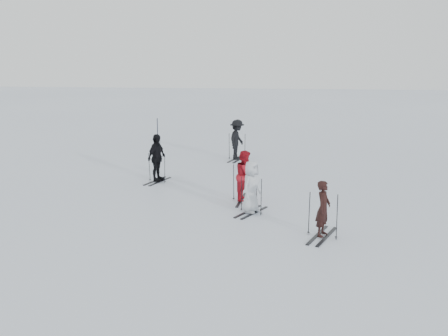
# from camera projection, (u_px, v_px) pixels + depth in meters

# --- Properties ---
(ground) EXTENTS (120.00, 120.00, 0.00)m
(ground) POSITION_uv_depth(u_px,v_px,m) (220.00, 204.00, 16.49)
(ground) COLOR silver
(ground) RESTS_ON ground
(skier_near_dark) EXTENTS (0.54, 0.65, 1.52)m
(skier_near_dark) POSITION_uv_depth(u_px,v_px,m) (323.00, 209.00, 13.38)
(skier_near_dark) COLOR black
(skier_near_dark) RESTS_ON ground
(skier_red) EXTENTS (0.71, 0.88, 1.69)m
(skier_red) POSITION_uv_depth(u_px,v_px,m) (245.00, 176.00, 16.70)
(skier_red) COLOR #AA131E
(skier_red) RESTS_ON ground
(skier_grey) EXTENTS (0.82, 0.94, 1.62)m
(skier_grey) POSITION_uv_depth(u_px,v_px,m) (251.00, 187.00, 15.42)
(skier_grey) COLOR silver
(skier_grey) RESTS_ON ground
(skier_uphill_left) EXTENTS (0.77, 1.16, 1.84)m
(skier_uphill_left) POSITION_uv_depth(u_px,v_px,m) (157.00, 158.00, 19.26)
(skier_uphill_left) COLOR black
(skier_uphill_left) RESTS_ON ground
(skier_uphill_far) EXTENTS (0.98, 1.34, 1.87)m
(skier_uphill_far) POSITION_uv_depth(u_px,v_px,m) (237.00, 140.00, 23.38)
(skier_uphill_far) COLOR black
(skier_uphill_far) RESTS_ON ground
(skis_near_dark) EXTENTS (1.94, 1.48, 1.26)m
(skis_near_dark) POSITION_uv_depth(u_px,v_px,m) (323.00, 214.00, 13.41)
(skis_near_dark) COLOR black
(skis_near_dark) RESTS_ON ground
(skis_red) EXTENTS (1.85, 1.09, 1.29)m
(skis_red) POSITION_uv_depth(u_px,v_px,m) (245.00, 182.00, 16.75)
(skis_red) COLOR black
(skis_red) RESTS_ON ground
(skis_grey) EXTENTS (1.81, 1.49, 1.17)m
(skis_grey) POSITION_uv_depth(u_px,v_px,m) (251.00, 195.00, 15.47)
(skis_grey) COLOR black
(skis_grey) RESTS_ON ground
(skis_uphill_left) EXTENTS (1.76, 1.29, 1.15)m
(skis_uphill_left) POSITION_uv_depth(u_px,v_px,m) (157.00, 167.00, 19.33)
(skis_uphill_left) COLOR black
(skis_uphill_left) RESTS_ON ground
(skis_uphill_far) EXTENTS (1.95, 1.36, 1.29)m
(skis_uphill_far) POSITION_uv_depth(u_px,v_px,m) (237.00, 146.00, 23.44)
(skis_uphill_far) COLOR black
(skis_uphill_far) RESTS_ON ground
(piste_marker) EXTENTS (0.05, 0.05, 1.79)m
(piste_marker) POSITION_uv_depth(u_px,v_px,m) (158.00, 136.00, 24.71)
(piste_marker) COLOR black
(piste_marker) RESTS_ON ground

